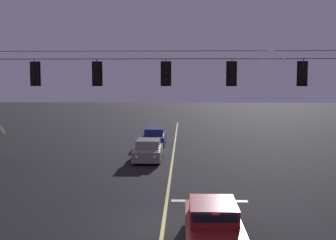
% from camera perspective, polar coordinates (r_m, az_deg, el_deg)
% --- Properties ---
extents(ground_plane, '(180.00, 180.00, 0.00)m').
position_cam_1_polar(ground_plane, '(16.71, -0.63, -13.55)').
color(ground_plane, black).
extents(lane_centre_stripe, '(0.14, 60.00, 0.01)m').
position_cam_1_polar(lane_centre_stripe, '(26.50, 0.38, -6.51)').
color(lane_centre_stripe, '#D1C64C').
rests_on(lane_centre_stripe, ground).
extents(stop_bar_paint, '(3.40, 0.36, 0.01)m').
position_cam_1_polar(stop_bar_paint, '(20.10, 5.35, -10.32)').
color(stop_bar_paint, silver).
rests_on(stop_bar_paint, ground).
extents(signal_span_assembly, '(19.10, 0.32, 7.71)m').
position_cam_1_polar(signal_span_assembly, '(20.00, -0.10, 1.28)').
color(signal_span_assembly, '#2D2116').
rests_on(signal_span_assembly, ground).
extents(traffic_light_leftmost, '(0.48, 0.41, 1.22)m').
position_cam_1_polar(traffic_light_leftmost, '(21.04, -16.83, 5.74)').
color(traffic_light_leftmost, black).
extents(traffic_light_left_inner, '(0.48, 0.41, 1.22)m').
position_cam_1_polar(traffic_light_left_inner, '(20.30, -9.19, 5.92)').
color(traffic_light_left_inner, black).
extents(traffic_light_centre, '(0.48, 0.41, 1.22)m').
position_cam_1_polar(traffic_light_centre, '(19.94, -0.28, 6.00)').
color(traffic_light_centre, black).
extents(traffic_light_right_inner, '(0.48, 0.41, 1.22)m').
position_cam_1_polar(traffic_light_right_inner, '(20.04, 8.23, 5.94)').
color(traffic_light_right_inner, black).
extents(traffic_light_rightmost, '(0.48, 0.41, 1.22)m').
position_cam_1_polar(traffic_light_rightmost, '(20.62, 17.01, 5.75)').
color(traffic_light_rightmost, black).
extents(car_waiting_near_lane, '(1.80, 4.33, 1.39)m').
position_cam_1_polar(car_waiting_near_lane, '(15.05, 5.78, -13.12)').
color(car_waiting_near_lane, maroon).
rests_on(car_waiting_near_lane, ground).
extents(car_oncoming_lead, '(1.80, 4.42, 1.39)m').
position_cam_1_polar(car_oncoming_lead, '(29.81, -2.56, -3.95)').
color(car_oncoming_lead, gray).
rests_on(car_oncoming_lead, ground).
extents(car_oncoming_trailing, '(1.80, 4.42, 1.39)m').
position_cam_1_polar(car_oncoming_trailing, '(36.71, -1.77, -2.22)').
color(car_oncoming_trailing, navy).
rests_on(car_oncoming_trailing, ground).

